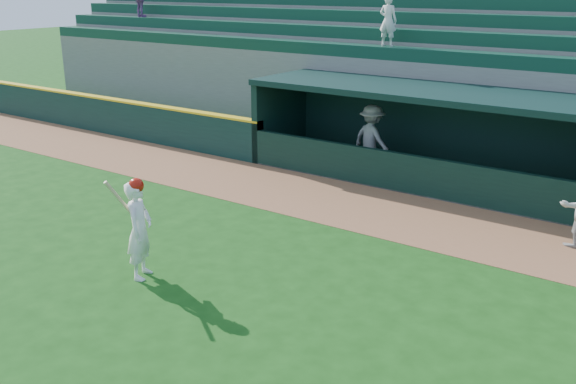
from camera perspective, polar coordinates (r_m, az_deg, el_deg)
name	(u,v)px	position (r m, az deg, el deg)	size (l,w,h in m)	color
ground	(235,286)	(11.37, -4.73, -8.31)	(120.00, 120.00, 0.00)	#134110
warning_track	(370,209)	(15.13, 7.26, -1.47)	(40.00, 3.00, 0.01)	brown
field_wall_left	(89,113)	(24.09, -17.30, 6.72)	(15.50, 0.30, 1.20)	black
wall_stripe_left	(87,95)	(23.98, -17.44, 8.19)	(15.50, 0.32, 0.06)	yellow
dugout_player_inside	(372,139)	(17.86, 7.45, 4.71)	(1.22, 0.70, 1.88)	#A0A09B
dugout	(428,128)	(17.47, 12.33, 5.55)	(9.40, 2.80, 2.46)	slate
stands	(489,70)	(21.52, 17.43, 10.30)	(34.50, 6.25, 7.61)	slate
batter_at_plate	(139,228)	(11.61, -13.09, -3.16)	(0.68, 0.85, 1.87)	white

